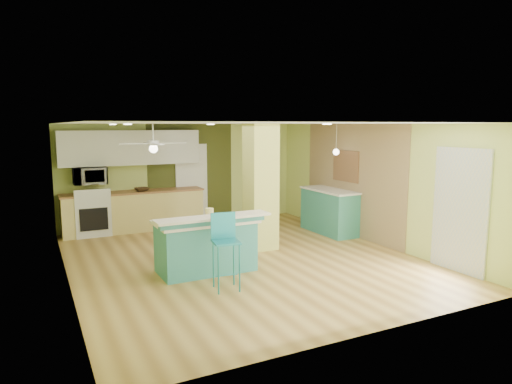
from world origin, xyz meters
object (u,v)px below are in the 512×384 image
at_px(bar_stool, 225,239).
at_px(fruit_bowl, 142,189).
at_px(peninsula, 206,244).
at_px(side_counter, 330,211).
at_px(canister, 209,213).

bearing_deg(bar_stool, fruit_bowl, 101.46).
bearing_deg(peninsula, fruit_bowl, 93.65).
xyz_separation_m(peninsula, fruit_bowl, (-0.28, 3.52, 0.51)).
relative_size(bar_stool, side_counter, 0.74).
xyz_separation_m(peninsula, canister, (0.14, 0.19, 0.50)).
xyz_separation_m(side_counter, fruit_bowl, (-3.83, 2.12, 0.47)).
relative_size(side_counter, fruit_bowl, 4.65).
distance_m(bar_stool, side_counter, 4.26).
height_order(peninsula, bar_stool, bar_stool).
height_order(bar_stool, side_counter, bar_stool).
distance_m(fruit_bowl, canister, 3.36).
relative_size(side_counter, canister, 9.50).
bearing_deg(canister, fruit_bowl, 97.14).
relative_size(peninsula, canister, 11.56).
distance_m(side_counter, canister, 3.65).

